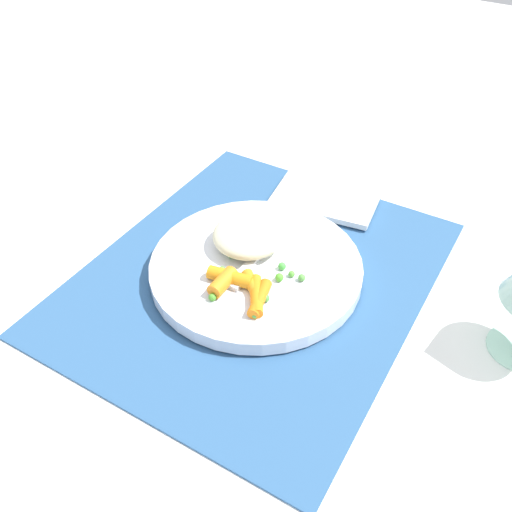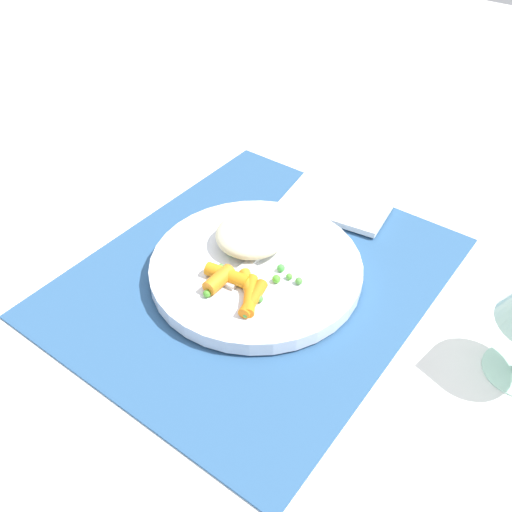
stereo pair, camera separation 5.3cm
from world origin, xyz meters
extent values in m
plane|color=white|center=(0.00, 0.00, 0.00)|extent=(2.40, 2.40, 0.00)
cube|color=#2D5684|center=(0.00, 0.00, 0.00)|extent=(0.45, 0.37, 0.01)
cylinder|color=white|center=(0.00, 0.00, 0.01)|extent=(0.25, 0.25, 0.02)
ellipsoid|color=beige|center=(-0.02, -0.02, 0.04)|extent=(0.09, 0.09, 0.03)
cylinder|color=orange|center=(0.04, 0.02, 0.03)|extent=(0.04, 0.04, 0.01)
cylinder|color=orange|center=(0.06, -0.01, 0.03)|extent=(0.04, 0.02, 0.02)
cylinder|color=orange|center=(0.05, 0.04, 0.03)|extent=(0.05, 0.02, 0.01)
cylinder|color=orange|center=(0.04, -0.01, 0.03)|extent=(0.02, 0.05, 0.02)
cylinder|color=orange|center=(0.05, 0.03, 0.03)|extent=(0.05, 0.04, 0.01)
sphere|color=green|center=(-0.01, 0.03, 0.03)|extent=(0.01, 0.01, 0.01)
sphere|color=green|center=(0.04, -0.02, 0.03)|extent=(0.01, 0.01, 0.01)
sphere|color=#559841|center=(0.03, -0.02, 0.03)|extent=(0.01, 0.01, 0.01)
sphere|color=#4C973D|center=(0.05, 0.04, 0.03)|extent=(0.01, 0.01, 0.01)
sphere|color=#50B62F|center=(0.01, 0.04, 0.03)|extent=(0.01, 0.01, 0.01)
sphere|color=#508E3F|center=(0.05, -0.02, 0.03)|extent=(0.01, 0.01, 0.01)
sphere|color=#3F9136|center=(0.01, -0.03, 0.03)|extent=(0.01, 0.01, 0.01)
sphere|color=#58AC3B|center=(0.00, 0.05, 0.03)|extent=(0.01, 0.01, 0.01)
sphere|color=green|center=(0.08, 0.04, 0.03)|extent=(0.01, 0.01, 0.01)
sphere|color=#4B9E2F|center=(0.08, -0.01, 0.03)|extent=(0.01, 0.01, 0.01)
sphere|color=#539D41|center=(0.00, 0.06, 0.03)|extent=(0.01, 0.01, 0.01)
sphere|color=#4F9931|center=(0.04, -0.02, 0.03)|extent=(0.01, 0.01, 0.01)
sphere|color=green|center=(0.06, -0.01, 0.03)|extent=(0.01, 0.01, 0.01)
cube|color=silver|center=(0.03, 0.00, 0.03)|extent=(0.05, 0.02, 0.01)
cube|color=silver|center=(-0.07, 0.00, 0.03)|extent=(0.15, 0.01, 0.01)
cube|color=white|center=(-0.18, 0.01, 0.01)|extent=(0.11, 0.15, 0.01)
camera|label=1|loc=(0.43, 0.25, 0.46)|focal=39.84mm
camera|label=2|loc=(0.40, 0.30, 0.46)|focal=39.84mm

